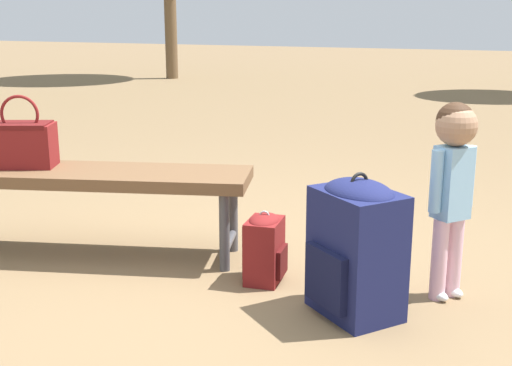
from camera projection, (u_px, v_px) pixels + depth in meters
ground_plane at (231, 288)px, 3.06m from camera, size 40.00×40.00×0.00m
park_bench at (91, 181)px, 3.39m from camera, size 1.65×0.79×0.45m
handbag at (22, 142)px, 3.41m from camera, size 0.36×0.29×0.37m
child_standing at (453, 171)px, 2.83m from camera, size 0.18×0.19×0.86m
backpack_large at (356, 245)px, 2.74m from camera, size 0.44×0.43×0.61m
backpack_small at (265, 246)px, 3.10m from camera, size 0.19×0.22×0.34m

